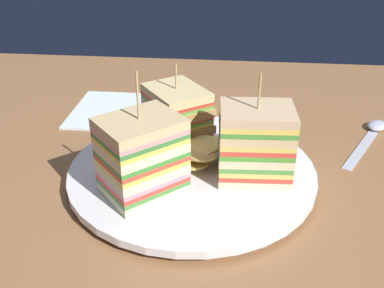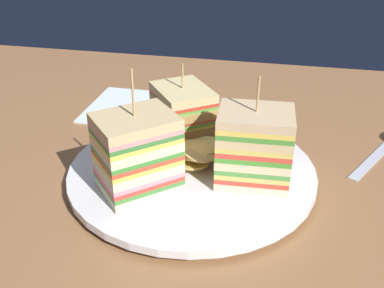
# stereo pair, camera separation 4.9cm
# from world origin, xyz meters

# --- Properties ---
(ground_plane) EXTENTS (1.24, 0.88, 0.02)m
(ground_plane) POSITION_xyz_m (0.00, 0.00, -0.01)
(ground_plane) COLOR #95663F
(plate) EXTENTS (0.28, 0.28, 0.02)m
(plate) POSITION_xyz_m (0.00, 0.00, 0.01)
(plate) COLOR white
(plate) RESTS_ON ground_plane
(sandwich_wedge_0) EXTENTS (0.09, 0.10, 0.10)m
(sandwich_wedge_0) POSITION_xyz_m (0.03, -0.06, 0.05)
(sandwich_wedge_0) COLOR beige
(sandwich_wedge_0) RESTS_ON plate
(sandwich_wedge_1) EXTENTS (0.10, 0.10, 0.13)m
(sandwich_wedge_1) POSITION_xyz_m (0.05, 0.05, 0.06)
(sandwich_wedge_1) COLOR beige
(sandwich_wedge_1) RESTS_ON plate
(sandwich_wedge_2) EXTENTS (0.08, 0.06, 0.12)m
(sandwich_wedge_2) POSITION_xyz_m (-0.07, 0.01, 0.06)
(sandwich_wedge_2) COLOR beige
(sandwich_wedge_2) RESTS_ON plate
(chip_pile) EXTENTS (0.08, 0.07, 0.02)m
(chip_pile) POSITION_xyz_m (0.00, -0.01, 0.03)
(chip_pile) COLOR #E9C067
(chip_pile) RESTS_ON plate
(spoon) EXTENTS (0.09, 0.14, 0.01)m
(spoon) POSITION_xyz_m (-0.24, -0.14, 0.00)
(spoon) COLOR silver
(spoon) RESTS_ON ground_plane
(napkin) EXTENTS (0.12, 0.14, 0.01)m
(napkin) POSITION_xyz_m (0.14, -0.18, 0.00)
(napkin) COLOR white
(napkin) RESTS_ON ground_plane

